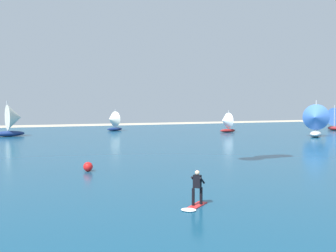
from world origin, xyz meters
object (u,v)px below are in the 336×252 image
(sailboat_anchored_offshore, at_px, (113,121))
(marker_buoy, at_px, (88,167))
(sailboat_center_horizon, at_px, (315,120))
(kitesurfer, at_px, (196,194))
(sailboat_mid_right, at_px, (226,122))
(sailboat_near_shore, at_px, (13,120))
(sailboat_far_right, at_px, (332,119))

(sailboat_anchored_offshore, height_order, marker_buoy, sailboat_anchored_offshore)
(sailboat_anchored_offshore, distance_m, marker_buoy, 47.19)
(sailboat_center_horizon, bearing_deg, kitesurfer, -141.75)
(kitesurfer, relative_size, sailboat_mid_right, 0.48)
(sailboat_near_shore, relative_size, sailboat_center_horizon, 0.99)
(marker_buoy, bearing_deg, sailboat_anchored_offshore, 71.39)
(sailboat_mid_right, distance_m, sailboat_near_shore, 35.98)
(kitesurfer, height_order, marker_buoy, kitesurfer)
(sailboat_mid_right, relative_size, sailboat_anchored_offshore, 0.95)
(sailboat_center_horizon, bearing_deg, sailboat_anchored_offshore, 130.67)
(sailboat_mid_right, bearing_deg, kitesurfer, -124.54)
(sailboat_near_shore, bearing_deg, sailboat_anchored_offshore, 20.64)
(sailboat_anchored_offshore, bearing_deg, sailboat_near_shore, -159.36)
(sailboat_anchored_offshore, bearing_deg, marker_buoy, -108.61)
(marker_buoy, bearing_deg, kitesurfer, -79.19)
(sailboat_center_horizon, bearing_deg, sailboat_far_right, 35.69)
(sailboat_mid_right, distance_m, sailboat_far_right, 23.29)
(sailboat_anchored_offshore, bearing_deg, kitesurfer, -102.74)
(sailboat_anchored_offshore, bearing_deg, sailboat_mid_right, -36.22)
(sailboat_far_right, relative_size, sailboat_center_horizon, 0.89)
(sailboat_center_horizon, height_order, marker_buoy, sailboat_center_horizon)
(marker_buoy, bearing_deg, sailboat_far_right, 27.54)
(sailboat_center_horizon, bearing_deg, sailboat_mid_right, 113.23)
(kitesurfer, xyz_separation_m, marker_buoy, (-2.27, 11.86, -0.27))
(sailboat_mid_right, xyz_separation_m, sailboat_anchored_offshore, (-17.38, 12.73, 0.10))
(sailboat_anchored_offshore, height_order, sailboat_center_horizon, sailboat_center_horizon)
(kitesurfer, xyz_separation_m, sailboat_anchored_offshore, (12.79, 56.56, 1.31))
(sailboat_near_shore, relative_size, marker_buoy, 8.27)
(sailboat_center_horizon, distance_m, marker_buoy, 42.48)
(sailboat_far_right, height_order, sailboat_center_horizon, sailboat_center_horizon)
(sailboat_mid_right, distance_m, marker_buoy, 45.56)
(sailboat_anchored_offshore, bearing_deg, sailboat_far_right, -21.26)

